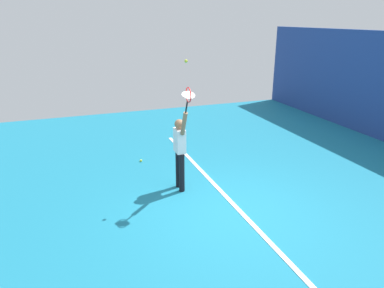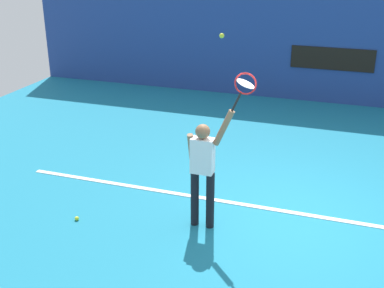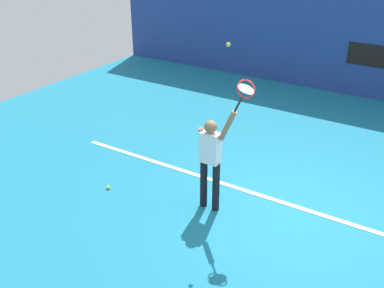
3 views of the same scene
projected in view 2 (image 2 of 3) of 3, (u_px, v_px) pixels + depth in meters
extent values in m
plane|color=teal|center=(294.00, 219.00, 7.93)|extent=(18.00, 18.00, 0.00)
cube|color=navy|center=(334.00, 41.00, 13.15)|extent=(18.00, 0.20, 3.41)
cube|color=black|center=(332.00, 59.00, 13.22)|extent=(2.20, 0.03, 0.60)
cube|color=white|center=(296.00, 213.00, 8.09)|extent=(10.00, 0.10, 0.01)
cylinder|color=black|center=(195.00, 198.00, 7.62)|extent=(0.13, 0.13, 0.92)
cylinder|color=black|center=(210.00, 201.00, 7.55)|extent=(0.13, 0.13, 0.92)
cube|color=white|center=(203.00, 156.00, 7.31)|extent=(0.34, 0.20, 0.55)
sphere|color=#8C6647|center=(203.00, 131.00, 7.16)|extent=(0.22, 0.22, 0.22)
cylinder|color=#8C6647|center=(224.00, 128.00, 7.03)|extent=(0.31, 0.09, 0.57)
cylinder|color=#8C6647|center=(192.00, 150.00, 7.43)|extent=(0.09, 0.23, 0.58)
cylinder|color=black|center=(236.00, 102.00, 6.83)|extent=(0.15, 0.03, 0.29)
torus|color=red|center=(246.00, 84.00, 6.69)|extent=(0.41, 0.02, 0.41)
cylinder|color=silver|center=(246.00, 84.00, 6.69)|extent=(0.25, 0.27, 0.11)
sphere|color=#CCE033|center=(222.00, 36.00, 6.64)|extent=(0.07, 0.07, 0.07)
sphere|color=#CCE033|center=(77.00, 218.00, 7.88)|extent=(0.07, 0.07, 0.07)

